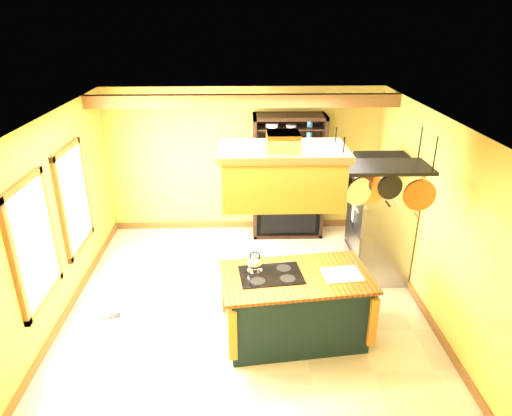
{
  "coord_description": "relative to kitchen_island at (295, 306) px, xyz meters",
  "views": [
    {
      "loc": [
        -0.03,
        -5.59,
        3.88
      ],
      "look_at": [
        0.16,
        0.3,
        1.35
      ],
      "focal_mm": 32.0,
      "sensor_mm": 36.0,
      "label": 1
    }
  ],
  "objects": [
    {
      "name": "floor",
      "position": [
        -0.61,
        0.81,
        -0.47
      ],
      "size": [
        5.0,
        5.0,
        0.0
      ],
      "primitive_type": "plane",
      "color": "beige",
      "rests_on": "ground"
    },
    {
      "name": "ceiling",
      "position": [
        -0.61,
        0.81,
        2.23
      ],
      "size": [
        5.0,
        5.0,
        0.0
      ],
      "primitive_type": "plane",
      "rotation": [
        3.14,
        0.0,
        0.0
      ],
      "color": "white",
      "rests_on": "wall_back"
    },
    {
      "name": "wall_back",
      "position": [
        -0.61,
        3.31,
        0.88
      ],
      "size": [
        5.0,
        0.02,
        2.7
      ],
      "primitive_type": "cube",
      "color": "gold",
      "rests_on": "floor"
    },
    {
      "name": "wall_front",
      "position": [
        -0.61,
        -1.69,
        0.88
      ],
      "size": [
        5.0,
        0.02,
        2.7
      ],
      "primitive_type": "cube",
      "color": "gold",
      "rests_on": "floor"
    },
    {
      "name": "wall_left",
      "position": [
        -3.11,
        0.81,
        0.88
      ],
      "size": [
        0.02,
        5.0,
        2.7
      ],
      "primitive_type": "cube",
      "color": "gold",
      "rests_on": "floor"
    },
    {
      "name": "wall_right",
      "position": [
        1.89,
        0.81,
        0.88
      ],
      "size": [
        0.02,
        5.0,
        2.7
      ],
      "primitive_type": "cube",
      "color": "gold",
      "rests_on": "floor"
    },
    {
      "name": "ceiling_beam",
      "position": [
        -0.61,
        2.51,
        2.12
      ],
      "size": [
        5.0,
        0.15,
        0.2
      ],
      "primitive_type": "cube",
      "color": "brown",
      "rests_on": "ceiling"
    },
    {
      "name": "window_near",
      "position": [
        -3.08,
        0.01,
        0.93
      ],
      "size": [
        0.06,
        1.06,
        1.56
      ],
      "color": "brown",
      "rests_on": "wall_left"
    },
    {
      "name": "window_far",
      "position": [
        -3.08,
        1.41,
        0.93
      ],
      "size": [
        0.06,
        1.06,
        1.56
      ],
      "color": "brown",
      "rests_on": "wall_left"
    },
    {
      "name": "kitchen_island",
      "position": [
        0.0,
        0.0,
        0.0
      ],
      "size": [
        1.93,
        1.22,
        1.11
      ],
      "rotation": [
        0.0,
        0.0,
        0.12
      ],
      "color": "black",
      "rests_on": "floor"
    },
    {
      "name": "range_hood",
      "position": [
        -0.2,
        -0.0,
        1.77
      ],
      "size": [
        1.4,
        0.79,
        0.8
      ],
      "color": "#BC782F",
      "rests_on": "ceiling"
    },
    {
      "name": "pot_rack",
      "position": [
        0.92,
        -0.0,
        1.71
      ],
      "size": [
        1.19,
        0.54,
        0.88
      ],
      "color": "black",
      "rests_on": "ceiling"
    },
    {
      "name": "refrigerator",
      "position": [
        1.46,
        1.55,
        0.44
      ],
      "size": [
        0.8,
        0.95,
        1.86
      ],
      "color": "#989BA0",
      "rests_on": "floor"
    },
    {
      "name": "hutch",
      "position": [
        0.19,
        3.07,
        0.41
      ],
      "size": [
        1.28,
        0.58,
        2.26
      ],
      "color": "black",
      "rests_on": "floor"
    },
    {
      "name": "floor_register",
      "position": [
        -2.5,
        0.49,
        -0.46
      ],
      "size": [
        0.3,
        0.19,
        0.01
      ],
      "primitive_type": "cube",
      "rotation": [
        0.0,
        0.0,
        0.27
      ],
      "color": "black",
      "rests_on": "floor"
    }
  ]
}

